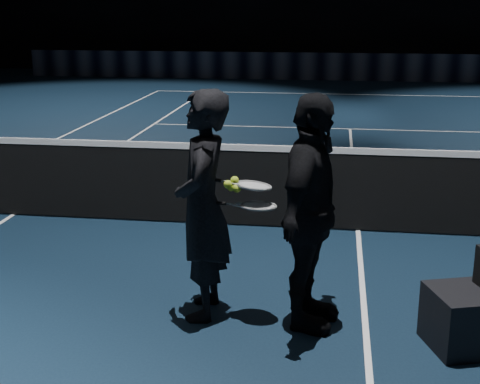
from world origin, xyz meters
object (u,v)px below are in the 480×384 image
Objects in this scene: racket_lower at (259,206)px; racket_upper at (254,186)px; player_b at (310,214)px; tennis_balls at (234,186)px; player_a at (203,206)px.

racket_lower is 1.00× the size of racket_upper.
player_b reaches higher than racket_lower.
racket_upper is 0.15m from tennis_balls.
player_b is at bearing -6.06° from tennis_balls.
player_a is 2.71× the size of racket_upper.
player_b is (0.85, -0.08, 0.00)m from player_a.
player_b is 0.40m from racket_lower.
player_b is at bearing -0.00° from racket_lower.
player_a is 0.45m from racket_lower.
racket_lower is (0.45, -0.04, 0.03)m from player_a.
player_b is 15.34× the size of tennis_balls.
racket_upper is (0.40, 0.00, 0.18)m from player_a.
tennis_balls is at bearing -170.43° from racket_upper.
player_b reaches higher than racket_upper.
racket_lower is 0.25m from tennis_balls.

